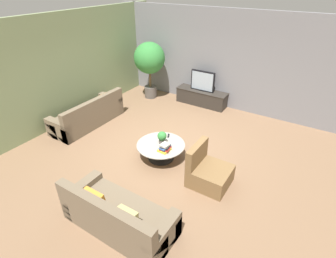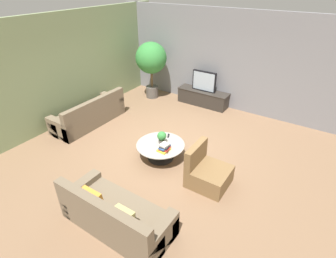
{
  "view_description": "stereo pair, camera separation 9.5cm",
  "coord_description": "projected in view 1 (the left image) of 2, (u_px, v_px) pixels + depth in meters",
  "views": [
    {
      "loc": [
        3.02,
        -4.5,
        3.8
      ],
      "look_at": [
        0.09,
        0.15,
        0.55
      ],
      "focal_mm": 28.0,
      "sensor_mm": 36.0,
      "label": 1
    },
    {
      "loc": [
        3.1,
        -4.45,
        3.8
      ],
      "look_at": [
        0.09,
        0.15,
        0.55
      ],
      "focal_mm": 28.0,
      "sensor_mm": 36.0,
      "label": 2
    }
  ],
  "objects": [
    {
      "name": "coffee_table",
      "position": [
        161.0,
        148.0,
        6.16
      ],
      "size": [
        1.13,
        1.13,
        0.39
      ],
      "color": "black",
      "rests_on": "ground"
    },
    {
      "name": "potted_palm_tall",
      "position": [
        149.0,
        60.0,
        8.75
      ],
      "size": [
        1.04,
        1.04,
        1.92
      ],
      "color": "#514C47",
      "rests_on": "ground"
    },
    {
      "name": "remote_black",
      "position": [
        168.0,
        136.0,
        6.41
      ],
      "size": [
        0.11,
        0.16,
        0.02
      ],
      "primitive_type": "cube",
      "rotation": [
        0.0,
        0.0,
        0.47
      ],
      "color": "black",
      "rests_on": "coffee_table"
    },
    {
      "name": "couch_near_entry",
      "position": [
        118.0,
        216.0,
        4.42
      ],
      "size": [
        1.96,
        0.84,
        0.84
      ],
      "rotation": [
        0.0,
        0.0,
        3.14
      ],
      "color": "brown",
      "rests_on": "ground"
    },
    {
      "name": "potted_plant_tabletop",
      "position": [
        162.0,
        137.0,
        6.08
      ],
      "size": [
        0.22,
        0.22,
        0.3
      ],
      "color": "#514C47",
      "rests_on": "coffee_table"
    },
    {
      "name": "couch_by_wall",
      "position": [
        89.0,
        115.0,
        7.57
      ],
      "size": [
        0.84,
        2.18,
        0.84
      ],
      "rotation": [
        0.0,
        0.0,
        -1.57
      ],
      "color": "brown",
      "rests_on": "ground"
    },
    {
      "name": "remote_silver",
      "position": [
        162.0,
        138.0,
        6.33
      ],
      "size": [
        0.14,
        0.14,
        0.02
      ],
      "primitive_type": "cube",
      "rotation": [
        0.0,
        0.0,
        -0.82
      ],
      "color": "gray",
      "rests_on": "coffee_table"
    },
    {
      "name": "back_wall_stone",
      "position": [
        219.0,
        59.0,
        8.21
      ],
      "size": [
        7.4,
        0.12,
        3.0
      ],
      "primitive_type": "cube",
      "color": "slate",
      "rests_on": "ground"
    },
    {
      "name": "book_stack",
      "position": [
        165.0,
        148.0,
        5.86
      ],
      "size": [
        0.26,
        0.3,
        0.17
      ],
      "color": "gold",
      "rests_on": "coffee_table"
    },
    {
      "name": "media_console",
      "position": [
        202.0,
        97.0,
        8.76
      ],
      "size": [
        1.71,
        0.5,
        0.5
      ],
      "color": "#2D2823",
      "rests_on": "ground"
    },
    {
      "name": "side_wall_left",
      "position": [
        70.0,
        68.0,
        7.47
      ],
      "size": [
        0.12,
        7.4,
        3.0
      ],
      "primitive_type": "cube",
      "color": "gray",
      "rests_on": "ground"
    },
    {
      "name": "ground_plane",
      "position": [
        162.0,
        149.0,
        6.6
      ],
      "size": [
        24.0,
        24.0,
        0.0
      ],
      "primitive_type": "plane",
      "color": "brown"
    },
    {
      "name": "television",
      "position": [
        203.0,
        81.0,
        8.47
      ],
      "size": [
        0.8,
        0.13,
        0.65
      ],
      "color": "black",
      "rests_on": "media_console"
    },
    {
      "name": "armchair_wicker",
      "position": [
        208.0,
        172.0,
        5.42
      ],
      "size": [
        0.8,
        0.76,
        0.86
      ],
      "rotation": [
        0.0,
        0.0,
        1.57
      ],
      "color": "brown",
      "rests_on": "ground"
    }
  ]
}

